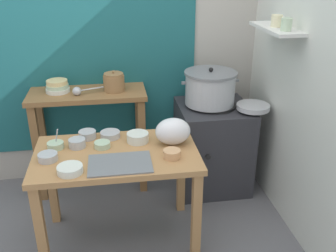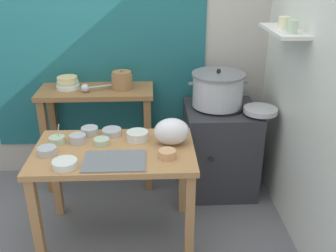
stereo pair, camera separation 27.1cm
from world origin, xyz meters
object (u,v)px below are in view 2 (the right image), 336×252
prep_bowl_0 (57,139)px  prep_bowl_1 (47,150)px  stove_block (219,148)px  plastic_bag (172,132)px  ladle (86,88)px  prep_bowl_2 (90,131)px  steamer_pot (218,89)px  clay_pot (122,80)px  prep_bowl_4 (137,136)px  prep_bowl_7 (112,132)px  prep_bowl_6 (167,154)px  bowl_stack_enamel (68,83)px  wide_pan (260,110)px  prep_bowl_5 (78,138)px  back_shelf_table (98,113)px  prep_bowl_3 (65,164)px  prep_table (115,163)px  serving_tray (115,161)px  prep_bowl_8 (102,141)px

prep_bowl_0 → prep_bowl_1: size_ratio=1.19×
stove_block → prep_bowl_0: size_ratio=5.23×
plastic_bag → ladle: bearing=137.3°
prep_bowl_2 → stove_block: bearing=19.9°
steamer_pot → prep_bowl_1: bearing=-150.9°
clay_pot → prep_bowl_4: bearing=-77.3°
plastic_bag → prep_bowl_7: plastic_bag is taller
prep_bowl_6 → prep_bowl_7: (-0.39, 0.37, -0.00)m
clay_pot → plastic_bag: (0.38, -0.69, -0.16)m
clay_pot → bowl_stack_enamel: clay_pot is taller
wide_pan → prep_bowl_5: wide_pan is taller
back_shelf_table → prep_bowl_1: back_shelf_table is taller
prep_bowl_3 → prep_bowl_4: (0.44, 0.36, 0.01)m
stove_block → ladle: size_ratio=3.13×
prep_bowl_2 → prep_table: bearing=-51.5°
prep_bowl_3 → prep_bowl_5: size_ratio=1.35×
bowl_stack_enamel → prep_bowl_5: bowl_stack_enamel is taller
prep_bowl_6 → serving_tray: bearing=-173.4°
steamer_pot → prep_bowl_0: size_ratio=3.25×
prep_bowl_5 → prep_bowl_2: bearing=63.9°
serving_tray → prep_bowl_8: size_ratio=3.67×
wide_pan → prep_bowl_8: wide_pan is taller
prep_bowl_0 → prep_bowl_4: 0.56m
back_shelf_table → prep_bowl_5: 0.65m
serving_tray → prep_bowl_7: 0.41m
prep_bowl_1 → prep_bowl_7: size_ratio=0.88×
steamer_pot → prep_bowl_4: size_ratio=3.15×
prep_bowl_5 → prep_bowl_6: prep_bowl_5 is taller
back_shelf_table → serving_tray: size_ratio=2.40×
clay_pot → prep_bowl_0: (-0.42, -0.64, -0.23)m
prep_bowl_2 → serving_tray: bearing=-62.6°
prep_table → back_shelf_table: 0.79m
prep_bowl_2 → clay_pot: bearing=67.0°
stove_block → bowl_stack_enamel: 1.42m
prep_table → prep_bowl_0: (-0.41, 0.12, 0.14)m
bowl_stack_enamel → wide_pan: 1.61m
ladle → prep_bowl_5: (0.01, -0.57, -0.18)m
ladle → prep_bowl_3: ladle is taller
plastic_bag → prep_bowl_7: size_ratio=1.73×
prep_table → prep_bowl_8: size_ratio=10.08×
ladle → prep_bowl_6: (0.63, -0.82, -0.19)m
back_shelf_table → wide_pan: (1.33, -0.29, 0.12)m
prep_table → ladle: bearing=111.6°
wide_pan → prep_bowl_3: (-1.41, -0.69, -0.05)m
plastic_bag → prep_bowl_7: (-0.43, 0.17, -0.07)m
ladle → prep_bowl_5: size_ratio=2.16×
stove_block → prep_bowl_0: prep_bowl_0 is taller
bowl_stack_enamel → prep_bowl_4: 0.91m
prep_bowl_3 → ladle: bearing=89.2°
wide_pan → plastic_bag: bearing=-151.2°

